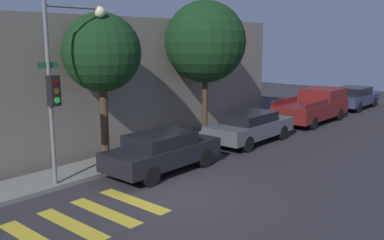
{
  "coord_description": "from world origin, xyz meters",
  "views": [
    {
      "loc": [
        -8.79,
        -7.99,
        4.58
      ],
      "look_at": [
        2.91,
        2.1,
        1.6
      ],
      "focal_mm": 40.0,
      "sensor_mm": 36.0,
      "label": 1
    }
  ],
  "objects_px": {
    "sedan_middle": "(250,126)",
    "tree_midblock": "(205,42)",
    "sedan_near_corner": "(162,151)",
    "traffic_light_pole": "(64,71)",
    "sedan_far_end": "(354,97)",
    "tree_near_corner": "(102,53)",
    "pickup_truck": "(314,106)"
  },
  "relations": [
    {
      "from": "traffic_light_pole",
      "to": "tree_midblock",
      "type": "bearing_deg",
      "value": 5.24
    },
    {
      "from": "pickup_truck",
      "to": "tree_near_corner",
      "type": "height_order",
      "value": "tree_near_corner"
    },
    {
      "from": "tree_near_corner",
      "to": "tree_midblock",
      "type": "height_order",
      "value": "tree_midblock"
    },
    {
      "from": "sedan_middle",
      "to": "sedan_far_end",
      "type": "relative_size",
      "value": 1.0
    },
    {
      "from": "pickup_truck",
      "to": "tree_midblock",
      "type": "distance_m",
      "value": 8.19
    },
    {
      "from": "pickup_truck",
      "to": "sedan_far_end",
      "type": "distance_m",
      "value": 5.93
    },
    {
      "from": "sedan_middle",
      "to": "sedan_far_end",
      "type": "height_order",
      "value": "sedan_far_end"
    },
    {
      "from": "tree_midblock",
      "to": "sedan_middle",
      "type": "bearing_deg",
      "value": -69.61
    },
    {
      "from": "traffic_light_pole",
      "to": "sedan_near_corner",
      "type": "relative_size",
      "value": 1.3
    },
    {
      "from": "sedan_middle",
      "to": "tree_midblock",
      "type": "bearing_deg",
      "value": 110.39
    },
    {
      "from": "tree_near_corner",
      "to": "traffic_light_pole",
      "type": "bearing_deg",
      "value": -160.49
    },
    {
      "from": "pickup_truck",
      "to": "tree_midblock",
      "type": "relative_size",
      "value": 0.86
    },
    {
      "from": "traffic_light_pole",
      "to": "pickup_truck",
      "type": "xyz_separation_m",
      "value": [
        14.77,
        -1.27,
        -2.72
      ]
    },
    {
      "from": "traffic_light_pole",
      "to": "sedan_far_end",
      "type": "height_order",
      "value": "traffic_light_pole"
    },
    {
      "from": "sedan_far_end",
      "to": "tree_near_corner",
      "type": "xyz_separation_m",
      "value": [
        -18.73,
        1.97,
        3.3
      ]
    },
    {
      "from": "traffic_light_pole",
      "to": "sedan_far_end",
      "type": "bearing_deg",
      "value": -3.52
    },
    {
      "from": "sedan_near_corner",
      "to": "tree_near_corner",
      "type": "bearing_deg",
      "value": 114.54
    },
    {
      "from": "traffic_light_pole",
      "to": "tree_midblock",
      "type": "xyz_separation_m",
      "value": [
        7.64,
        0.7,
        0.79
      ]
    },
    {
      "from": "sedan_far_end",
      "to": "tree_near_corner",
      "type": "distance_m",
      "value": 19.12
    },
    {
      "from": "sedan_near_corner",
      "to": "sedan_middle",
      "type": "xyz_separation_m",
      "value": [
        5.49,
        0.0,
        -0.0
      ]
    },
    {
      "from": "sedan_near_corner",
      "to": "tree_midblock",
      "type": "relative_size",
      "value": 0.7
    },
    {
      "from": "sedan_near_corner",
      "to": "sedan_middle",
      "type": "relative_size",
      "value": 0.94
    },
    {
      "from": "tree_near_corner",
      "to": "sedan_far_end",
      "type": "bearing_deg",
      "value": -6.01
    },
    {
      "from": "sedan_far_end",
      "to": "tree_midblock",
      "type": "bearing_deg",
      "value": 171.41
    },
    {
      "from": "pickup_truck",
      "to": "sedan_far_end",
      "type": "relative_size",
      "value": 1.16
    },
    {
      "from": "sedan_far_end",
      "to": "tree_midblock",
      "type": "relative_size",
      "value": 0.74
    },
    {
      "from": "sedan_middle",
      "to": "sedan_far_end",
      "type": "bearing_deg",
      "value": -0.0
    },
    {
      "from": "sedan_far_end",
      "to": "tree_near_corner",
      "type": "relative_size",
      "value": 0.84
    },
    {
      "from": "sedan_middle",
      "to": "pickup_truck",
      "type": "relative_size",
      "value": 0.86
    },
    {
      "from": "tree_midblock",
      "to": "sedan_near_corner",
      "type": "bearing_deg",
      "value": -157.49
    },
    {
      "from": "tree_midblock",
      "to": "pickup_truck",
      "type": "bearing_deg",
      "value": -15.46
    },
    {
      "from": "sedan_far_end",
      "to": "tree_midblock",
      "type": "distance_m",
      "value": 13.7
    }
  ]
}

